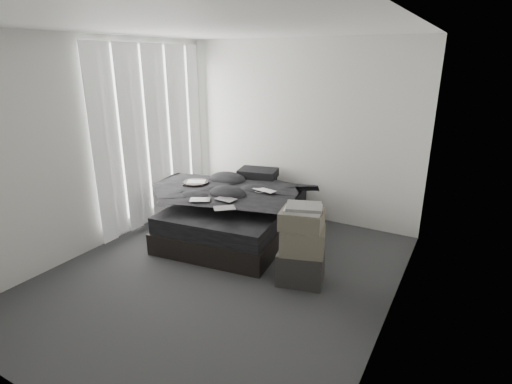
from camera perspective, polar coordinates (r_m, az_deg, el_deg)
The scene contains 25 objects.
floor at distance 4.63m, azimuth -4.94°, elevation -11.63°, with size 3.60×4.20×0.01m, color #2E2E30.
ceiling at distance 4.01m, azimuth -6.04°, elevation 22.41°, with size 3.60×4.20×0.01m, color white.
wall_back at distance 5.94m, azimuth 6.20°, elevation 8.55°, with size 3.60×0.01×2.60m, color silver.
wall_front at distance 2.77m, azimuth -30.88°, elevation -5.92°, with size 3.60×0.01×2.60m, color silver.
wall_left at distance 5.34m, azimuth -21.66°, elevation 6.22°, with size 0.01×4.20×2.60m, color silver.
wall_right at distance 3.48m, azimuth 19.83°, elevation 0.30°, with size 0.01×4.20×2.60m, color silver.
window_left at distance 5.92m, azimuth -14.89°, elevation 8.49°, with size 0.02×2.00×2.30m, color white.
curtain_left at distance 5.90m, azimuth -14.48°, elevation 7.79°, with size 0.06×2.12×2.48m, color white.
bed at distance 5.55m, azimuth -2.86°, elevation -4.68°, with size 1.50×1.99×0.27m, color black.
mattress at distance 5.46m, azimuth -2.90°, elevation -2.36°, with size 1.45×1.93×0.21m, color black.
duvet at distance 5.34m, azimuth -3.16°, elevation -0.31°, with size 1.47×1.70×0.23m, color black.
pillow_lower at distance 6.09m, azimuth -0.23°, elevation 1.63°, with size 0.60×0.40×0.13m, color black.
pillow_upper at distance 6.01m, azimuth 0.29°, elevation 2.69°, with size 0.56×0.39×0.13m, color black.
laptop at distance 5.25m, azimuth 0.89°, elevation 0.83°, with size 0.32×0.20×0.03m, color silver.
comic_a at distance 5.01m, azimuth -8.05°, elevation -0.32°, with size 0.25×0.16×0.01m, color black.
comic_b at distance 5.00m, azimuth -4.35°, elevation -0.18°, with size 0.25×0.16×0.01m, color black.
comic_c at distance 4.70m, azimuth -4.57°, elevation -1.35°, with size 0.25×0.16×0.01m, color black.
side_stand at distance 5.83m, azimuth -8.43°, elevation -1.67°, with size 0.36×0.36×0.66m, color black.
papers at distance 5.71m, azimuth -8.53°, elevation 1.44°, with size 0.25×0.19×0.01m, color white.
floor_books at distance 5.65m, azimuth -12.97°, elevation -5.46°, with size 0.13×0.19×0.13m, color black.
box_lower at distance 4.43m, azimuth 6.41°, elevation -10.54°, with size 0.49×0.38×0.36m, color black.
box_mid at distance 4.27m, azimuth 6.68°, elevation -6.89°, with size 0.46×0.36×0.28m, color #595446.
box_upper at distance 4.19m, azimuth 6.54°, elevation -3.92°, with size 0.43×0.35×0.19m, color #595446.
art_book_white at distance 4.14m, azimuth 6.74°, elevation -2.47°, with size 0.37×0.30×0.04m, color silver.
art_book_snake at distance 4.12m, azimuth 6.88°, elevation -2.08°, with size 0.36×0.29×0.03m, color silver.
Camera 1 is at (2.29, -3.29, 2.33)m, focal length 28.00 mm.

